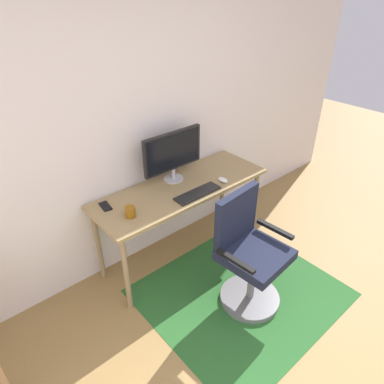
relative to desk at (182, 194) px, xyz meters
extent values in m
cube|color=silver|center=(-0.27, 0.36, 0.61)|extent=(6.00, 0.10, 2.60)
cube|color=#255B27|center=(0.05, -0.72, -0.69)|extent=(1.56, 1.39, 0.01)
cube|color=#967C4F|center=(0.00, 0.00, 0.06)|extent=(1.63, 0.58, 0.03)
cylinder|color=#917956|center=(-0.75, -0.23, -0.32)|extent=(0.04, 0.04, 0.74)
cylinder|color=#917956|center=(0.75, -0.23, -0.32)|extent=(0.04, 0.04, 0.74)
cylinder|color=#917956|center=(-0.75, 0.23, -0.32)|extent=(0.04, 0.04, 0.74)
cylinder|color=#917956|center=(0.75, 0.23, -0.32)|extent=(0.04, 0.04, 0.74)
cylinder|color=#B2B2B7|center=(0.02, 0.15, 0.09)|extent=(0.18, 0.18, 0.01)
cylinder|color=#B2B2B7|center=(0.02, 0.15, 0.14)|extent=(0.04, 0.04, 0.10)
cube|color=black|center=(0.02, 0.15, 0.36)|extent=(0.60, 0.04, 0.35)
cube|color=black|center=(0.02, 0.13, 0.36)|extent=(0.56, 0.00, 0.31)
cube|color=black|center=(0.02, -0.18, 0.09)|extent=(0.43, 0.13, 0.02)
ellipsoid|color=white|center=(0.33, -0.17, 0.10)|extent=(0.06, 0.10, 0.03)
cylinder|color=brown|center=(-0.58, -0.09, 0.12)|extent=(0.08, 0.08, 0.09)
cube|color=black|center=(-0.67, 0.16, 0.08)|extent=(0.09, 0.15, 0.01)
cylinder|color=slate|center=(0.05, -0.82, -0.66)|extent=(0.50, 0.50, 0.05)
cylinder|color=slate|center=(0.05, -0.82, -0.43)|extent=(0.06, 0.06, 0.41)
cube|color=#191E33|center=(0.05, -0.82, -0.18)|extent=(0.51, 0.51, 0.08)
cube|color=#191E33|center=(0.03, -0.62, 0.08)|extent=(0.45, 0.10, 0.44)
cube|color=black|center=(-0.21, -0.85, -0.07)|extent=(0.07, 0.33, 0.03)
cube|color=black|center=(0.30, -0.80, -0.07)|extent=(0.07, 0.33, 0.03)
camera|label=1|loc=(-1.63, -2.02, 1.63)|focal=32.21mm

